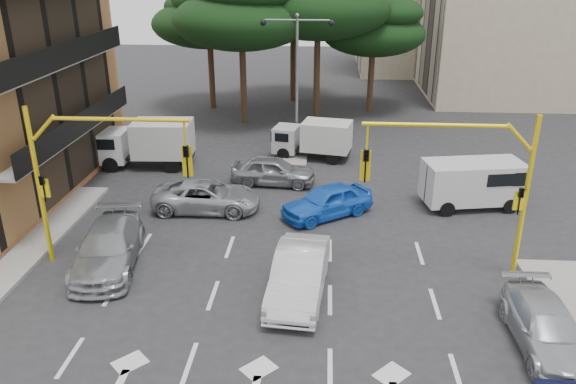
{
  "coord_description": "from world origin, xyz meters",
  "views": [
    {
      "loc": [
        1.68,
        -16.17,
        10.63
      ],
      "look_at": [
        0.2,
        5.54,
        1.6
      ],
      "focal_mm": 35.0,
      "sensor_mm": 36.0,
      "label": 1
    }
  ],
  "objects_px": {
    "box_truck_b": "(313,140)",
    "street_lamp_center": "(297,59)",
    "car_silver_cross_b": "(273,171)",
    "signal_mast_right": "(475,175)",
    "car_silver_parked": "(547,328)",
    "car_white_hatch": "(299,274)",
    "signal_mast_left": "(84,166)",
    "car_blue_compact": "(327,201)",
    "car_silver_wagon": "(108,248)",
    "box_truck_a": "(146,144)",
    "van_white": "(472,184)",
    "car_silver_cross_a": "(207,196)"
  },
  "relations": [
    {
      "from": "car_silver_cross_b",
      "to": "box_truck_a",
      "type": "xyz_separation_m",
      "value": [
        -7.18,
        2.16,
        0.56
      ]
    },
    {
      "from": "signal_mast_left",
      "to": "car_silver_parked",
      "type": "relative_size",
      "value": 1.34
    },
    {
      "from": "car_silver_cross_a",
      "to": "box_truck_a",
      "type": "bearing_deg",
      "value": 38.3
    },
    {
      "from": "box_truck_a",
      "to": "signal_mast_left",
      "type": "bearing_deg",
      "value": -175.95
    },
    {
      "from": "car_silver_cross_a",
      "to": "box_truck_b",
      "type": "relative_size",
      "value": 1.08
    },
    {
      "from": "signal_mast_left",
      "to": "car_silver_cross_b",
      "type": "bearing_deg",
      "value": 54.95
    },
    {
      "from": "signal_mast_left",
      "to": "car_silver_cross_b",
      "type": "distance_m",
      "value": 10.78
    },
    {
      "from": "car_blue_compact",
      "to": "car_silver_wagon",
      "type": "height_order",
      "value": "car_silver_wagon"
    },
    {
      "from": "car_blue_compact",
      "to": "car_silver_cross_b",
      "type": "height_order",
      "value": "car_silver_cross_b"
    },
    {
      "from": "car_white_hatch",
      "to": "van_white",
      "type": "relative_size",
      "value": 1.09
    },
    {
      "from": "box_truck_a",
      "to": "car_blue_compact",
      "type": "bearing_deg",
      "value": -123.32
    },
    {
      "from": "car_silver_cross_a",
      "to": "car_silver_cross_b",
      "type": "distance_m",
      "value": 4.38
    },
    {
      "from": "car_silver_cross_b",
      "to": "car_silver_parked",
      "type": "height_order",
      "value": "car_silver_cross_b"
    },
    {
      "from": "car_blue_compact",
      "to": "van_white",
      "type": "relative_size",
      "value": 0.95
    },
    {
      "from": "box_truck_a",
      "to": "car_silver_cross_b",
      "type": "bearing_deg",
      "value": -109.52
    },
    {
      "from": "car_silver_cross_a",
      "to": "street_lamp_center",
      "type": "bearing_deg",
      "value": -22.12
    },
    {
      "from": "signal_mast_left",
      "to": "box_truck_a",
      "type": "bearing_deg",
      "value": 96.8
    },
    {
      "from": "car_silver_cross_a",
      "to": "box_truck_a",
      "type": "distance_m",
      "value": 7.18
    },
    {
      "from": "signal_mast_right",
      "to": "car_white_hatch",
      "type": "xyz_separation_m",
      "value": [
        -5.87,
        -1.7,
        -3.09
      ]
    },
    {
      "from": "signal_mast_left",
      "to": "van_white",
      "type": "xyz_separation_m",
      "value": [
        15.3,
        6.28,
        -2.78
      ]
    },
    {
      "from": "signal_mast_left",
      "to": "box_truck_a",
      "type": "distance_m",
      "value": 10.99
    },
    {
      "from": "signal_mast_left",
      "to": "car_silver_cross_b",
      "type": "height_order",
      "value": "signal_mast_left"
    },
    {
      "from": "car_blue_compact",
      "to": "car_silver_cross_a",
      "type": "xyz_separation_m",
      "value": [
        -5.47,
        0.27,
        -0.05
      ]
    },
    {
      "from": "signal_mast_right",
      "to": "car_white_hatch",
      "type": "height_order",
      "value": "signal_mast_right"
    },
    {
      "from": "car_silver_wagon",
      "to": "box_truck_b",
      "type": "bearing_deg",
      "value": 51.99
    },
    {
      "from": "street_lamp_center",
      "to": "car_white_hatch",
      "type": "relative_size",
      "value": 1.61
    },
    {
      "from": "car_silver_parked",
      "to": "box_truck_a",
      "type": "bearing_deg",
      "value": 137.82
    },
    {
      "from": "car_silver_cross_b",
      "to": "car_white_hatch",
      "type": "bearing_deg",
      "value": -165.51
    },
    {
      "from": "car_white_hatch",
      "to": "box_truck_a",
      "type": "relative_size",
      "value": 0.92
    },
    {
      "from": "van_white",
      "to": "car_silver_cross_a",
      "type": "bearing_deg",
      "value": -94.25
    },
    {
      "from": "car_silver_wagon",
      "to": "van_white",
      "type": "bearing_deg",
      "value": 15.08
    },
    {
      "from": "box_truck_b",
      "to": "car_silver_parked",
      "type": "bearing_deg",
      "value": -144.87
    },
    {
      "from": "car_blue_compact",
      "to": "car_silver_cross_b",
      "type": "distance_m",
      "value": 4.61
    },
    {
      "from": "car_silver_cross_b",
      "to": "van_white",
      "type": "bearing_deg",
      "value": -98.66
    },
    {
      "from": "signal_mast_left",
      "to": "car_silver_parked",
      "type": "height_order",
      "value": "signal_mast_left"
    },
    {
      "from": "street_lamp_center",
      "to": "van_white",
      "type": "xyz_separation_m",
      "value": [
        8.5,
        -7.73,
        -4.32
      ]
    },
    {
      "from": "car_white_hatch",
      "to": "car_silver_parked",
      "type": "bearing_deg",
      "value": -12.48
    },
    {
      "from": "car_silver_parked",
      "to": "car_silver_cross_a",
      "type": "bearing_deg",
      "value": 142.42
    },
    {
      "from": "car_silver_cross_a",
      "to": "car_silver_parked",
      "type": "distance_m",
      "value": 14.97
    },
    {
      "from": "signal_mast_left",
      "to": "car_blue_compact",
      "type": "distance_m",
      "value": 10.37
    },
    {
      "from": "box_truck_b",
      "to": "street_lamp_center",
      "type": "bearing_deg",
      "value": 48.35
    },
    {
      "from": "car_silver_cross_b",
      "to": "box_truck_b",
      "type": "bearing_deg",
      "value": -19.67
    },
    {
      "from": "van_white",
      "to": "box_truck_a",
      "type": "height_order",
      "value": "box_truck_a"
    },
    {
      "from": "signal_mast_right",
      "to": "car_silver_wagon",
      "type": "xyz_separation_m",
      "value": [
        -13.03,
        -0.24,
        -3.13
      ]
    },
    {
      "from": "car_silver_wagon",
      "to": "signal_mast_left",
      "type": "bearing_deg",
      "value": 148.44
    },
    {
      "from": "signal_mast_right",
      "to": "street_lamp_center",
      "type": "height_order",
      "value": "street_lamp_center"
    },
    {
      "from": "street_lamp_center",
      "to": "car_white_hatch",
      "type": "height_order",
      "value": "street_lamp_center"
    },
    {
      "from": "car_silver_cross_b",
      "to": "signal_mast_right",
      "type": "bearing_deg",
      "value": -133.34
    },
    {
      "from": "signal_mast_left",
      "to": "box_truck_b",
      "type": "bearing_deg",
      "value": 58.38
    },
    {
      "from": "car_silver_wagon",
      "to": "box_truck_b",
      "type": "relative_size",
      "value": 1.17
    }
  ]
}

